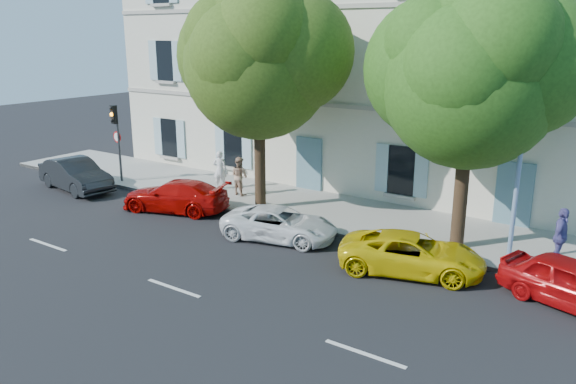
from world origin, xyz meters
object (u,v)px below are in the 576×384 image
Objects in this scene: tree_left at (259,65)px; tree_right at (471,81)px; pedestrian_a at (220,170)px; car_white_coupe at (280,224)px; traffic_light at (116,127)px; car_red_coupe at (175,196)px; street_lamp at (522,130)px; road_sign at (118,145)px; pedestrian_c at (560,237)px; car_red_hatchback at (574,284)px; pedestrian_b at (239,176)px; car_yellow_supercar at (412,254)px; car_dark_sedan at (76,175)px.

tree_left is 1.04× the size of tree_right.
tree_left is 5.03× the size of pedestrian_a.
car_white_coupe is 1.11× the size of traffic_light.
car_red_coupe is 0.60× the size of street_lamp.
pedestrian_c is at bearing 2.00° from road_sign.
street_lamp reaches higher than car_red_coupe.
pedestrian_b is (-13.67, 3.04, 0.33)m from car_red_hatchback.
tree_left is 7.96m from tree_right.
pedestrian_b reaches higher than car_red_coupe.
tree_left reaches higher than street_lamp.
street_lamp reaches higher than car_red_hatchback.
pedestrian_b is at bearing 13.48° from traffic_light.
traffic_light is 1.53× the size of road_sign.
street_lamp is at bearing -0.19° from road_sign.
car_red_coupe is at bearing -17.26° from road_sign.
car_white_coupe is at bearing 108.23° from car_red_hatchback.
pedestrian_a is 1.39m from pedestrian_b.
street_lamp is at bearing 149.45° from pedestrian_a.
car_yellow_supercar is at bearing -17.16° from tree_left.
car_red_hatchback is at bearing 176.21° from pedestrian_b.
pedestrian_a is (-15.02, 3.33, 0.37)m from car_red_hatchback.
pedestrian_a is (-11.22, 1.12, -4.53)m from tree_right.
tree_right is (-3.80, 2.21, 4.89)m from car_red_hatchback.
tree_right is 12.15m from pedestrian_a.
car_red_coupe is 10.27m from car_yellow_supercar.
car_red_coupe is at bearing 80.74° from pedestrian_b.
pedestrian_a is (4.97, 1.56, -0.84)m from road_sign.
tree_right is at bearing 1.45° from tree_left.
car_red_coupe is 12.07m from tree_right.
car_white_coupe is at bearing 152.54° from pedestrian_b.
car_yellow_supercar is 4.37m from car_red_hatchback.
road_sign is at bearing 102.01° from car_red_hatchback.
tree_right is at bearing 76.93° from car_red_hatchback.
pedestrian_a is at bearing 17.40° from road_sign.
pedestrian_b is (-9.31, 3.32, 0.39)m from car_yellow_supercar.
tree_right reaches higher than car_yellow_supercar.
traffic_light is at bearing -179.55° from street_lamp.
pedestrian_a is (5.64, 3.53, 0.29)m from car_dark_sedan.
street_lamp is at bearing -15.82° from tree_right.
car_dark_sedan is 6.05m from car_red_coupe.
traffic_light is at bearing 102.54° from car_red_hatchback.
pedestrian_a is (-3.27, 1.32, -4.76)m from tree_left.
car_yellow_supercar is 1.12× the size of car_red_hatchback.
pedestrian_a is at bearing 172.90° from street_lamp.
car_white_coupe is at bearing -10.35° from road_sign.
car_yellow_supercar is 0.59× the size of street_lamp.
car_white_coupe is at bearing 70.53° from car_red_coupe.
car_red_hatchback is at bearing -4.54° from traffic_light.
street_lamp is (18.60, 1.92, 3.53)m from car_dark_sedan.
car_dark_sedan is at bearing 8.65° from pedestrian_a.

